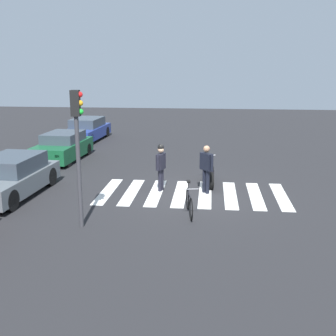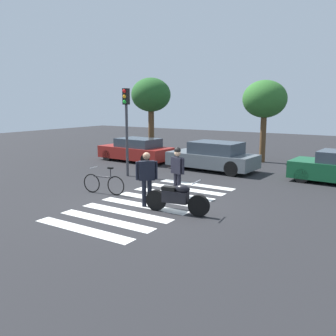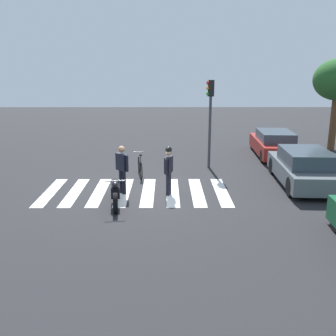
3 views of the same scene
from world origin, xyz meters
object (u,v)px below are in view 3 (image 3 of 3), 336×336
officer_by_motorcycle (122,166)px  car_grey_coupe (304,168)px  police_motorcycle (115,192)px  traffic_light_pole (210,109)px  officer_on_foot (169,167)px  car_maroon_wagon (274,144)px  leaning_bicycle (140,167)px

officer_by_motorcycle → car_grey_coupe: bearing=98.4°
police_motorcycle → traffic_light_pole: traffic_light_pole is taller
officer_on_foot → traffic_light_pole: bearing=154.1°
car_grey_coupe → traffic_light_pole: bearing=-127.9°
officer_on_foot → car_maroon_wagon: bearing=138.1°
car_grey_coupe → car_maroon_wagon: bearing=177.7°
officer_by_motorcycle → traffic_light_pole: size_ratio=0.45×
traffic_light_pole → officer_by_motorcycle: bearing=-43.8°
police_motorcycle → officer_by_motorcycle: (-1.18, 0.10, 0.55)m
officer_by_motorcycle → car_maroon_wagon: size_ratio=0.41×
officer_by_motorcycle → car_maroon_wagon: bearing=129.9°
car_maroon_wagon → traffic_light_pole: bearing=-57.6°
police_motorcycle → officer_on_foot: bearing=120.8°
officer_on_foot → officer_by_motorcycle: 1.67m
leaning_bicycle → officer_on_foot: 2.78m
officer_on_foot → traffic_light_pole: (-3.79, 1.84, 1.62)m
leaning_bicycle → traffic_light_pole: size_ratio=0.44×
police_motorcycle → officer_by_motorcycle: size_ratio=1.17×
officer_on_foot → officer_by_motorcycle: size_ratio=1.01×
officer_on_foot → car_maroon_wagon: size_ratio=0.41×
leaning_bicycle → officer_on_foot: (2.43, 1.18, 0.63)m
car_maroon_wagon → officer_by_motorcycle: bearing=-50.1°
leaning_bicycle → car_maroon_wagon: (-3.64, 6.62, 0.24)m
police_motorcycle → officer_by_motorcycle: 1.31m
officer_on_foot → traffic_light_pole: traffic_light_pole is taller
officer_on_foot → officer_by_motorcycle: (-0.13, -1.67, -0.01)m
police_motorcycle → officer_on_foot: officer_on_foot is taller
police_motorcycle → traffic_light_pole: size_ratio=0.53×
officer_on_foot → police_motorcycle: bearing=-59.2°
traffic_light_pole → car_maroon_wagon: bearing=122.4°
leaning_bicycle → car_grey_coupe: 6.56m
officer_on_foot → car_grey_coupe: 5.37m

